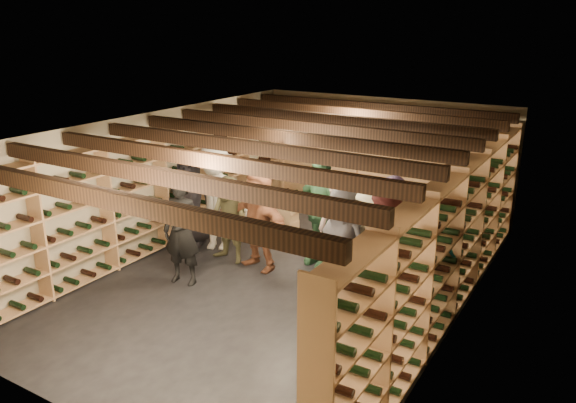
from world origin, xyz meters
The scene contains 22 objects.
ground centered at (0.00, 0.00, 0.00)m, with size 8.00×8.00×0.00m, color black.
walls centered at (0.00, 0.00, 1.20)m, with size 5.52×8.02×2.40m.
ceiling centered at (0.00, 0.00, 2.40)m, with size 5.50×8.00×0.01m, color beige.
ceiling_joists centered at (0.00, 0.00, 2.26)m, with size 5.40×7.12×0.18m.
wine_rack_left centered at (-2.57, 0.00, 1.08)m, with size 0.32×7.50×2.15m.
wine_rack_right centered at (2.57, 0.00, 1.08)m, with size 0.32×7.50×2.15m.
wine_rack_back centered at (0.00, 3.83, 1.07)m, with size 4.70×0.30×2.15m.
crate_stack_left centered at (-0.90, 1.43, 0.34)m, with size 0.50×0.34×0.68m.
crate_stack_right centered at (0.25, 1.60, 0.26)m, with size 0.57×0.45×0.51m.
crate_loose centered at (-0.01, 1.77, 0.09)m, with size 0.50×0.33×0.17m, color tan.
person_0 centered at (-2.18, 0.31, 0.85)m, with size 0.83×0.54×1.69m, color black.
person_1 centered at (-1.21, -1.02, 0.85)m, with size 0.62×0.41×1.69m, color black.
person_2 centered at (-1.08, -0.01, 0.74)m, with size 0.72×0.56×1.48m, color brown.
person_3 centered at (1.66, -0.23, 0.95)m, with size 1.23×0.71×1.90m, color beige.
person_4 centered at (2.18, -0.04, 0.86)m, with size 1.01×0.42×1.72m, color teal.
person_5 centered at (-0.53, 0.05, 0.83)m, with size 1.53×0.49×1.65m, color brown.
person_7 centered at (0.72, 0.37, 0.80)m, with size 0.59×0.38×1.61m, color gray.
person_8 centered at (1.96, -0.69, 0.95)m, with size 0.92×0.72×1.89m, color #4B1C1C.
person_9 centered at (-1.63, 0.35, 0.95)m, with size 1.23×0.71×1.91m, color beige.
person_10 centered at (0.27, 0.68, 0.94)m, with size 1.10×0.46×1.88m, color #2A5535.
person_11 centered at (1.39, 0.97, 0.82)m, with size 1.52×0.48×1.64m, color slate.
person_12 centered at (1.11, -0.22, 0.85)m, with size 0.83×0.54×1.70m, color #333237.
Camera 1 is at (4.30, -7.03, 3.90)m, focal length 35.00 mm.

